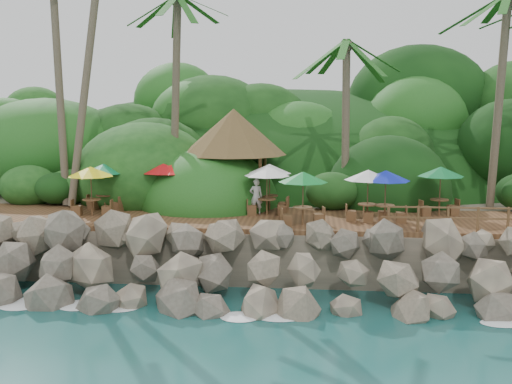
{
  "coord_description": "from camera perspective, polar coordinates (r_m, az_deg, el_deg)",
  "views": [
    {
      "loc": [
        2.34,
        -18.97,
        7.06
      ],
      "look_at": [
        0.0,
        6.0,
        3.4
      ],
      "focal_mm": 41.81,
      "sensor_mm": 36.0,
      "label": 1
    }
  ],
  "objects": [
    {
      "name": "jungle_foliage",
      "position": [
        34.78,
        1.38,
        -3.41
      ],
      "size": [
        44.0,
        16.0,
        12.0
      ],
      "primitive_type": null,
      "color": "#143811",
      "rests_on": "ground"
    },
    {
      "name": "terrace",
      "position": [
        25.55,
        0.0,
        -2.66
      ],
      "size": [
        26.0,
        5.0,
        0.2
      ],
      "primitive_type": "cube",
      "color": "brown",
      "rests_on": "land_base"
    },
    {
      "name": "railing",
      "position": [
        23.99,
        21.74,
        -2.27
      ],
      "size": [
        8.3,
        0.1,
        1.0
      ],
      "color": "brown",
      "rests_on": "terrace"
    },
    {
      "name": "ground",
      "position": [
        20.38,
        -1.61,
        -11.97
      ],
      "size": [
        140.0,
        140.0,
        0.0
      ],
      "primitive_type": "plane",
      "color": "#19514F",
      "rests_on": "ground"
    },
    {
      "name": "waiter",
      "position": [
        26.14,
        0.01,
        -0.44
      ],
      "size": [
        0.63,
        0.47,
        1.57
      ],
      "primitive_type": "imported",
      "rotation": [
        0.0,
        0.0,
        3.33
      ],
      "color": "silver",
      "rests_on": "terrace"
    },
    {
      "name": "land_base",
      "position": [
        35.56,
        1.5,
        -1.43
      ],
      "size": [
        32.0,
        25.2,
        2.1
      ],
      "primitive_type": "cube",
      "color": "gray",
      "rests_on": "ground"
    },
    {
      "name": "jungle_hill",
      "position": [
        43.12,
        2.17,
        -1.13
      ],
      "size": [
        44.8,
        28.0,
        15.4
      ],
      "primitive_type": "ellipsoid",
      "color": "#143811",
      "rests_on": "ground"
    },
    {
      "name": "palapa",
      "position": [
        28.77,
        -2.14,
        5.77
      ],
      "size": [
        5.09,
        5.09,
        4.6
      ],
      "color": "brown",
      "rests_on": "ground"
    },
    {
      "name": "dining_clusters",
      "position": [
        25.38,
        -0.27,
        1.56
      ],
      "size": [
        25.58,
        5.18,
        2.15
      ],
      "color": "brown",
      "rests_on": "terrace"
    },
    {
      "name": "seawall",
      "position": [
        21.92,
        -0.98,
        -7.34
      ],
      "size": [
        29.0,
        4.0,
        2.3
      ],
      "primitive_type": null,
      "color": "gray",
      "rests_on": "ground"
    },
    {
      "name": "foam_line",
      "position": [
        20.65,
        -1.51,
        -11.6
      ],
      "size": [
        25.2,
        0.8,
        0.06
      ],
      "color": "white",
      "rests_on": "ground"
    }
  ]
}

